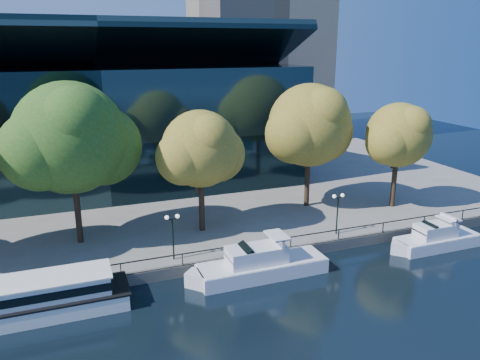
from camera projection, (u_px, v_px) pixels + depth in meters
name	position (u px, v px, depth m)	size (l,w,h in m)	color
ground	(193.00, 294.00, 36.23)	(160.00, 160.00, 0.00)	black
promenade	(129.00, 172.00, 68.79)	(90.00, 67.08, 1.00)	slate
railing	(182.00, 254.00, 38.61)	(88.20, 0.08, 0.99)	black
convention_building	(98.00, 125.00, 61.07)	(50.00, 24.57, 21.43)	black
tour_boat	(5.00, 302.00, 32.49)	(17.50, 3.90, 3.32)	white
cruiser_near	(257.00, 264.00, 38.70)	(12.07, 3.11, 3.50)	white
cruiser_far	(435.00, 238.00, 44.16)	(9.46, 2.62, 3.09)	white
tree_2	(73.00, 140.00, 40.64)	(12.26, 10.05, 14.70)	black
tree_3	(202.00, 150.00, 43.88)	(9.14, 7.49, 11.84)	black
tree_4	(311.00, 127.00, 50.65)	(11.25, 9.23, 13.68)	black
tree_5	(400.00, 136.00, 50.70)	(8.75, 7.18, 11.65)	black
lamp_1	(173.00, 227.00, 39.01)	(1.26, 0.36, 4.03)	black
lamp_2	(338.00, 204.00, 44.39)	(1.26, 0.36, 4.03)	black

